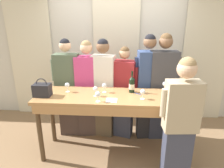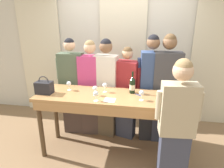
% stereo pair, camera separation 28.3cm
% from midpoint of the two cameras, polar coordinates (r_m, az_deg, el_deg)
% --- Properties ---
extents(ground_plane, '(18.00, 18.00, 0.00)m').
position_cam_midpoint_polar(ground_plane, '(3.40, -2.60, -18.95)').
color(ground_plane, '#846647').
extents(wall_back, '(12.00, 0.06, 2.80)m').
position_cam_midpoint_polar(wall_back, '(4.11, -0.76, 9.37)').
color(wall_back, beige).
rests_on(wall_back, ground_plane).
extents(curtain_panel_left, '(0.90, 0.03, 2.69)m').
position_cam_midpoint_polar(curtain_panel_left, '(4.55, -23.79, 8.00)').
color(curtain_panel_left, beige).
rests_on(curtain_panel_left, ground_plane).
extents(curtain_panel_center, '(0.90, 0.03, 2.69)m').
position_cam_midpoint_polar(curtain_panel_center, '(4.05, -0.83, 8.43)').
color(curtain_panel_center, beige).
rests_on(curtain_panel_center, ground_plane).
extents(curtain_panel_right, '(0.90, 0.03, 2.69)m').
position_cam_midpoint_polar(curtain_panel_right, '(4.29, 23.56, 7.45)').
color(curtain_panel_right, beige).
rests_on(curtain_panel_right, ground_plane).
extents(tasting_bar, '(2.20, 0.66, 0.99)m').
position_cam_midpoint_polar(tasting_bar, '(2.92, -2.90, -5.77)').
color(tasting_bar, '#B27F4C').
rests_on(tasting_bar, ground_plane).
extents(wine_bottle, '(0.08, 0.08, 0.33)m').
position_cam_midpoint_polar(wine_bottle, '(2.97, 2.98, -0.21)').
color(wine_bottle, black).
rests_on(wine_bottle, tasting_bar).
extents(handbag, '(0.24, 0.16, 0.27)m').
position_cam_midpoint_polar(handbag, '(3.06, -21.87, -1.57)').
color(handbag, '#232328').
rests_on(handbag, tasting_bar).
extents(wine_glass_front_left, '(0.07, 0.07, 0.14)m').
position_cam_midpoint_polar(wine_glass_front_left, '(2.74, 5.89, -2.37)').
color(wine_glass_front_left, white).
rests_on(wine_glass_front_left, tasting_bar).
extents(wine_glass_front_mid, '(0.07, 0.07, 0.14)m').
position_cam_midpoint_polar(wine_glass_front_mid, '(2.98, -4.94, -0.58)').
color(wine_glass_front_mid, white).
rests_on(wine_glass_front_mid, tasting_bar).
extents(wine_glass_front_right, '(0.07, 0.07, 0.14)m').
position_cam_midpoint_polar(wine_glass_front_right, '(3.09, -15.27, -0.42)').
color(wine_glass_front_right, white).
rests_on(wine_glass_front_right, tasting_bar).
extents(wine_glass_center_left, '(0.07, 0.07, 0.14)m').
position_cam_midpoint_polar(wine_glass_center_left, '(3.10, 12.38, -0.12)').
color(wine_glass_center_left, white).
rests_on(wine_glass_center_left, tasting_bar).
extents(wine_glass_center_mid, '(0.07, 0.07, 0.14)m').
position_cam_midpoint_polar(wine_glass_center_mid, '(2.85, -7.57, -1.56)').
color(wine_glass_center_mid, white).
rests_on(wine_glass_center_mid, tasting_bar).
extents(wine_glass_center_right, '(0.07, 0.07, 0.14)m').
position_cam_midpoint_polar(wine_glass_center_right, '(2.67, -7.11, -3.04)').
color(wine_glass_center_right, white).
rests_on(wine_glass_center_right, tasting_bar).
extents(napkin, '(0.16, 0.16, 0.00)m').
position_cam_midpoint_polar(napkin, '(2.73, -3.11, -4.73)').
color(napkin, white).
rests_on(napkin, tasting_bar).
extents(pen, '(0.10, 0.08, 0.01)m').
position_cam_midpoint_polar(pen, '(2.95, 4.66, -2.83)').
color(pen, '#193399').
rests_on(pen, tasting_bar).
extents(guest_olive_jacket, '(0.53, 0.24, 1.74)m').
position_cam_midpoint_polar(guest_olive_jacket, '(3.58, -14.65, -1.18)').
color(guest_olive_jacket, '#473833').
rests_on(guest_olive_jacket, ground_plane).
extents(guest_pink_top, '(0.54, 0.26, 1.72)m').
position_cam_midpoint_polar(guest_pink_top, '(3.49, -9.20, -1.40)').
color(guest_pink_top, '#473833').
rests_on(guest_pink_top, ground_plane).
extents(guest_cream_sweater, '(0.50, 0.28, 1.74)m').
position_cam_midpoint_polar(guest_cream_sweater, '(3.43, -4.83, -1.08)').
color(guest_cream_sweater, brown).
rests_on(guest_cream_sweater, ground_plane).
extents(guest_striped_shirt, '(0.48, 0.32, 1.62)m').
position_cam_midpoint_polar(guest_striped_shirt, '(3.43, 1.05, -2.55)').
color(guest_striped_shirt, '#383D51').
rests_on(guest_striped_shirt, ground_plane).
extents(guest_navy_coat, '(0.47, 0.28, 1.82)m').
position_cam_midpoint_polar(guest_navy_coat, '(3.39, 7.70, -0.87)').
color(guest_navy_coat, '#28282D').
rests_on(guest_navy_coat, ground_plane).
extents(guest_beige_cap, '(0.55, 0.28, 1.84)m').
position_cam_midpoint_polar(guest_beige_cap, '(3.42, 11.81, -0.98)').
color(guest_beige_cap, '#383D51').
rests_on(guest_beige_cap, ground_plane).
extents(host_pouring, '(0.52, 0.24, 1.67)m').
position_cam_midpoint_polar(host_pouring, '(2.52, 15.88, -10.48)').
color(host_pouring, '#383D51').
rests_on(host_pouring, ground_plane).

